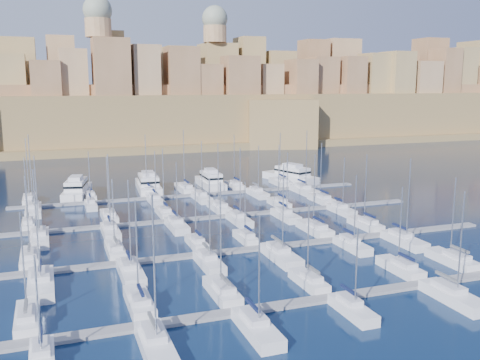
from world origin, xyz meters
name	(u,v)px	position (x,y,z in m)	size (l,w,h in m)	color
ground	(242,230)	(0.00, 0.00, 0.00)	(600.00, 600.00, 0.00)	#051032
pontoon_near	(335,297)	(0.00, -34.00, 0.20)	(84.00, 2.00, 0.40)	slate
pontoon_mid_near	(267,247)	(0.00, -12.00, 0.20)	(84.00, 2.00, 0.40)	slate
pontoon_mid_far	(225,216)	(0.00, 10.00, 0.20)	(84.00, 2.00, 0.40)	slate
pontoon_far	(196,195)	(0.00, 32.00, 0.20)	(84.00, 2.00, 0.40)	slate
sailboat_0	(27,319)	(-35.95, -28.83, 0.73)	(2.57, 8.57, 13.05)	white
sailboat_1	(139,302)	(-23.47, -28.60, 0.74)	(2.71, 9.03, 13.42)	white
sailboat_2	(222,291)	(-13.08, -28.65, 0.75)	(2.68, 8.92, 14.97)	white
sailboat_3	(309,281)	(-1.16, -29.12, 0.71)	(2.39, 7.97, 11.19)	white
sailboat_4	(400,268)	(13.47, -28.84, 0.73)	(2.56, 8.54, 12.61)	white
sailboat_5	(453,260)	(22.90, -28.55, 0.74)	(2.74, 9.12, 13.31)	white
sailboat_6	(42,359)	(-34.37, -38.73, 0.71)	(2.30, 7.65, 11.45)	white
sailboat_7	(155,344)	(-23.68, -39.66, 0.77)	(2.87, 9.56, 16.52)	white
sailboat_8	(257,328)	(-12.72, -39.56, 0.74)	(2.81, 9.36, 13.61)	white
sailboat_9	(352,309)	(-0.49, -38.79, 0.70)	(2.33, 7.78, 10.85)	white
sailboat_10	(453,296)	(13.15, -39.76, 0.75)	(2.93, 9.76, 14.30)	white
sailboat_12	(30,258)	(-36.19, -6.49, 0.74)	(2.77, 9.24, 13.40)	white
sailboat_13	(115,250)	(-23.71, -6.85, 0.72)	(2.56, 8.53, 12.24)	white
sailboat_14	(197,243)	(-10.64, -7.38, 0.71)	(2.23, 7.45, 11.19)	white
sailboat_15	(246,238)	(-2.00, -7.37, 0.70)	(2.24, 7.46, 10.58)	white
sailboat_16	(315,229)	(11.65, -6.27, 0.75)	(2.91, 9.70, 14.46)	white
sailboat_17	(366,224)	(22.01, -6.69, 0.74)	(2.65, 8.84, 14.04)	white
sailboat_18	(41,284)	(-34.59, -18.30, 0.78)	(3.26, 10.86, 16.28)	white
sailboat_19	(131,272)	(-22.91, -17.75, 0.75)	(2.92, 9.73, 14.14)	white
sailboat_20	(209,262)	(-11.47, -17.33, 0.74)	(2.66, 8.88, 13.53)	white
sailboat_21	(281,255)	(-0.28, -17.96, 0.76)	(3.05, 10.16, 15.16)	white
sailboat_22	(352,245)	(12.73, -17.10, 0.73)	(2.52, 8.41, 12.66)	white
sailboat_23	(404,240)	(22.29, -17.70, 0.76)	(2.89, 9.64, 14.92)	white
sailboat_24	(29,224)	(-36.98, 14.65, 0.73)	(2.25, 7.49, 13.44)	white
sailboat_25	(109,216)	(-22.20, 15.46, 0.73)	(2.75, 9.16, 12.85)	white
sailboat_26	(165,212)	(-11.28, 15.04, 0.74)	(2.49, 8.28, 14.04)	white
sailboat_27	(219,207)	(0.52, 15.60, 0.75)	(2.83, 9.43, 14.63)	white
sailboat_28	(279,203)	(14.10, 15.01, 0.74)	(2.47, 8.23, 13.80)	white
sailboat_29	(321,199)	(24.62, 15.34, 0.74)	(2.67, 8.90, 13.72)	white
sailboat_30	(40,238)	(-34.96, 4.09, 0.76)	(3.02, 10.06, 15.17)	white
sailboat_31	(110,231)	(-23.19, 4.47, 0.75)	(2.78, 9.28, 14.87)	white
sailboat_32	(177,225)	(-11.23, 4.42, 0.74)	(2.82, 9.40, 12.91)	white
sailboat_33	(239,219)	(1.06, 4.61, 0.75)	(2.70, 9.00, 14.96)	white
sailboat_34	(285,215)	(10.79, 4.54, 0.74)	(2.74, 9.15, 13.60)	white
sailboat_35	(341,210)	(23.68, 4.95, 0.72)	(2.49, 8.31, 12.04)	white
sailboat_36	(29,199)	(-37.41, 37.52, 0.75)	(2.78, 9.28, 14.79)	white
sailboat_37	(90,196)	(-24.16, 36.71, 0.71)	(2.29, 7.62, 11.41)	white
sailboat_38	(147,191)	(-10.81, 37.58, 0.75)	(2.82, 9.39, 14.75)	white
sailboat_39	(185,188)	(-1.28, 38.10, 0.77)	(3.13, 10.44, 15.59)	white
sailboat_40	(235,186)	(11.67, 37.45, 0.74)	(2.74, 9.14, 14.03)	white
sailboat_41	(281,182)	(24.50, 37.62, 0.75)	(2.84, 9.47, 14.11)	white
sailboat_42	(33,210)	(-36.35, 25.96, 0.78)	(3.10, 10.32, 16.76)	white
sailboat_43	(91,205)	(-24.83, 27.34, 0.71)	(2.26, 7.53, 11.50)	white
sailboat_44	(156,201)	(-10.85, 26.80, 0.72)	(2.59, 8.63, 12.22)	white
sailboat_45	(201,197)	(-0.29, 26.52, 0.75)	(2.75, 9.18, 14.11)	white
sailboat_46	(257,193)	(13.57, 26.62, 0.73)	(2.69, 8.98, 12.45)	white
sailboat_47	(304,190)	(25.56, 25.74, 0.77)	(3.23, 10.78, 15.74)	white
motor_yacht_a	(77,189)	(-26.94, 41.23, 1.73)	(8.15, 16.73, 5.25)	white
motor_yacht_b	(148,184)	(-9.76, 41.76, 1.73)	(6.48, 17.54, 5.25)	white
motor_yacht_c	(211,181)	(6.18, 40.73, 1.73)	(4.81, 15.14, 5.25)	white
motor_yacht_d	(291,175)	(29.47, 41.79, 1.73)	(10.58, 17.96, 5.25)	white
fortified_city	(123,110)	(-0.19, 155.26, 14.74)	(460.00, 108.95, 59.52)	brown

